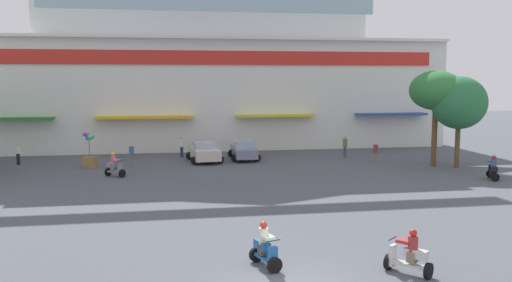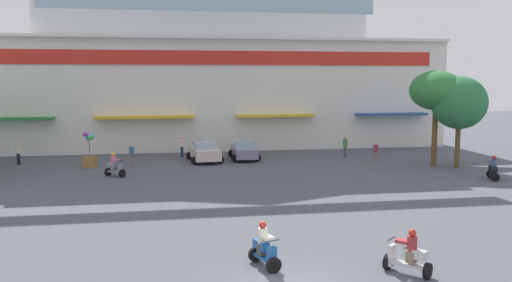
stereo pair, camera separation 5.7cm
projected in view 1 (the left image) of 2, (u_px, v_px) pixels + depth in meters
name	position (u px, v px, depth m)	size (l,w,h in m)	color
ground_plane	(235.00, 195.00, 29.00)	(128.00, 128.00, 0.00)	#4D515A
colonial_building	(202.00, 47.00, 50.50)	(43.06, 16.62, 20.97)	silver
plaza_tree_1	(459.00, 103.00, 37.12)	(3.83, 3.59, 6.39)	brown
plaza_tree_3	(436.00, 91.00, 37.76)	(3.67, 3.97, 6.80)	brown
parked_car_0	(204.00, 152.00, 40.26)	(2.69, 4.21, 1.50)	beige
parked_car_1	(244.00, 150.00, 41.37)	(2.28, 4.16, 1.46)	slate
scooter_rider_0	(115.00, 167.00, 34.15)	(1.37, 1.24, 1.56)	black
scooter_rider_1	(265.00, 248.00, 17.86)	(0.94, 1.46, 1.55)	black
scooter_rider_2	(409.00, 255.00, 17.20)	(1.37, 1.46, 1.52)	black
scooter_rider_3	(493.00, 169.00, 33.14)	(0.96, 1.44, 1.54)	black
pedestrian_0	(376.00, 151.00, 39.68)	(0.41, 0.41, 1.55)	#7C685C
pedestrian_1	(132.00, 154.00, 37.99)	(0.42, 0.42, 1.63)	#706159
pedestrian_2	(18.00, 152.00, 38.75)	(0.52, 0.52, 1.64)	black
pedestrian_3	(182.00, 146.00, 42.50)	(0.47, 0.47, 1.65)	navy
pedestrian_4	(345.00, 145.00, 42.28)	(0.46, 0.46, 1.70)	#44474E
balloon_vendor_cart	(90.00, 152.00, 37.62)	(1.04, 0.86, 2.53)	olive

